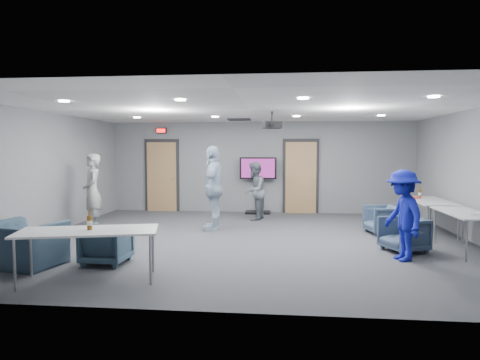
# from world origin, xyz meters

# --- Properties ---
(floor) EXTENTS (9.00, 9.00, 0.00)m
(floor) POSITION_xyz_m (0.00, 0.00, 0.00)
(floor) COLOR #33363A
(floor) RESTS_ON ground
(ceiling) EXTENTS (9.00, 9.00, 0.00)m
(ceiling) POSITION_xyz_m (0.00, 0.00, 2.70)
(ceiling) COLOR white
(ceiling) RESTS_ON wall_back
(wall_back) EXTENTS (9.00, 0.02, 2.70)m
(wall_back) POSITION_xyz_m (0.00, 4.00, 1.35)
(wall_back) COLOR slate
(wall_back) RESTS_ON floor
(wall_front) EXTENTS (9.00, 0.02, 2.70)m
(wall_front) POSITION_xyz_m (0.00, -4.00, 1.35)
(wall_front) COLOR slate
(wall_front) RESTS_ON floor
(wall_left) EXTENTS (0.02, 8.00, 2.70)m
(wall_left) POSITION_xyz_m (-4.50, 0.00, 1.35)
(wall_left) COLOR slate
(wall_left) RESTS_ON floor
(wall_right) EXTENTS (0.02, 8.00, 2.70)m
(wall_right) POSITION_xyz_m (4.50, 0.00, 1.35)
(wall_right) COLOR slate
(wall_right) RESTS_ON floor
(door_left) EXTENTS (1.06, 0.17, 2.24)m
(door_left) POSITION_xyz_m (-3.00, 3.95, 1.07)
(door_left) COLOR black
(door_left) RESTS_ON wall_back
(door_right) EXTENTS (1.06, 0.17, 2.24)m
(door_right) POSITION_xyz_m (1.20, 3.95, 1.07)
(door_right) COLOR black
(door_right) RESTS_ON wall_back
(exit_sign) EXTENTS (0.32, 0.08, 0.16)m
(exit_sign) POSITION_xyz_m (-3.00, 3.93, 2.45)
(exit_sign) COLOR black
(exit_sign) RESTS_ON wall_back
(hvac_diffuser) EXTENTS (0.60, 0.60, 0.03)m
(hvac_diffuser) POSITION_xyz_m (-0.50, 2.80, 2.69)
(hvac_diffuser) COLOR black
(hvac_diffuser) RESTS_ON ceiling
(downlights) EXTENTS (6.18, 3.78, 0.02)m
(downlights) POSITION_xyz_m (0.00, 0.00, 2.68)
(downlights) COLOR white
(downlights) RESTS_ON ceiling
(person_a) EXTENTS (0.70, 0.78, 1.78)m
(person_a) POSITION_xyz_m (-3.75, 0.80, 0.89)
(person_a) COLOR #9A9C9A
(person_a) RESTS_ON floor
(person_b) EXTENTS (0.72, 0.85, 1.55)m
(person_b) POSITION_xyz_m (-0.08, 2.60, 0.78)
(person_b) COLOR slate
(person_b) RESTS_ON floor
(person_c) EXTENTS (0.50, 1.16, 1.97)m
(person_c) POSITION_xyz_m (-0.93, 1.07, 0.98)
(person_c) COLOR #A1B8D0
(person_c) RESTS_ON floor
(person_d) EXTENTS (0.79, 1.10, 1.54)m
(person_d) POSITION_xyz_m (2.70, -1.37, 0.77)
(person_d) COLOR #171D95
(person_d) RESTS_ON floor
(chair_right_a) EXTENTS (0.81, 0.80, 0.63)m
(chair_right_a) POSITION_xyz_m (2.90, 0.96, 0.32)
(chair_right_a) COLOR #394962
(chair_right_a) RESTS_ON floor
(chair_right_b) EXTENTS (0.92, 0.91, 0.64)m
(chair_right_b) POSITION_xyz_m (2.90, -0.73, 0.32)
(chair_right_b) COLOR #35455C
(chair_right_b) RESTS_ON floor
(chair_front_a) EXTENTS (0.71, 0.73, 0.64)m
(chair_front_a) POSITION_xyz_m (-2.18, -2.09, 0.32)
(chair_front_a) COLOR #34495A
(chair_front_a) RESTS_ON floor
(chair_front_b) EXTENTS (1.28, 1.18, 0.71)m
(chair_front_b) POSITION_xyz_m (-3.44, -2.40, 0.36)
(chair_front_b) COLOR #324556
(chair_front_b) RESTS_ON floor
(table_right_a) EXTENTS (0.78, 1.86, 0.73)m
(table_right_a) POSITION_xyz_m (4.00, 1.27, 0.69)
(table_right_a) COLOR #BBBEC1
(table_right_a) RESTS_ON floor
(table_right_b) EXTENTS (0.69, 1.66, 0.73)m
(table_right_b) POSITION_xyz_m (4.00, -0.63, 0.68)
(table_right_b) COLOR #BBBEC1
(table_right_b) RESTS_ON floor
(table_front_left) EXTENTS (2.06, 1.25, 0.73)m
(table_front_left) POSITION_xyz_m (-2.06, -3.00, 0.69)
(table_front_left) COLOR #BBBEC1
(table_front_left) RESTS_ON floor
(bottle_front) EXTENTS (0.07, 0.07, 0.28)m
(bottle_front) POSITION_xyz_m (-2.04, -2.98, 0.83)
(bottle_front) COLOR brown
(bottle_front) RESTS_ON table_front_left
(bottle_right) EXTENTS (0.07, 0.07, 0.28)m
(bottle_right) POSITION_xyz_m (3.91, 1.71, 0.83)
(bottle_right) COLOR brown
(bottle_right) RESTS_ON table_right_a
(snack_box) EXTENTS (0.24, 0.20, 0.05)m
(snack_box) POSITION_xyz_m (3.76, 1.58, 0.75)
(snack_box) COLOR #D84336
(snack_box) RESTS_ON table_right_a
(wrapper) EXTENTS (0.23, 0.20, 0.04)m
(wrapper) POSITION_xyz_m (4.04, -1.01, 0.75)
(wrapper) COLOR silver
(wrapper) RESTS_ON table_right_b
(tv_stand) EXTENTS (1.08, 0.51, 1.65)m
(tv_stand) POSITION_xyz_m (-0.05, 3.75, 0.94)
(tv_stand) COLOR black
(tv_stand) RESTS_ON floor
(projector) EXTENTS (0.44, 0.40, 0.36)m
(projector) POSITION_xyz_m (0.44, 0.52, 2.40)
(projector) COLOR black
(projector) RESTS_ON ceiling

